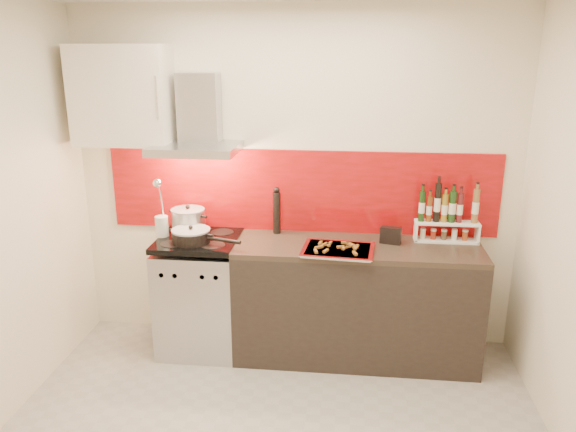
# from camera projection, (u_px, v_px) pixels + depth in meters

# --- Properties ---
(back_wall) EXTENTS (3.40, 0.02, 2.60)m
(back_wall) POSITION_uv_depth(u_px,v_px,m) (294.00, 181.00, 4.33)
(back_wall) COLOR silver
(back_wall) RESTS_ON ground
(backsplash) EXTENTS (3.00, 0.02, 0.64)m
(backsplash) POSITION_uv_depth(u_px,v_px,m) (301.00, 191.00, 4.33)
(backsplash) COLOR maroon
(backsplash) RESTS_ON back_wall
(range_stove) EXTENTS (0.60, 0.60, 0.91)m
(range_stove) POSITION_uv_depth(u_px,v_px,m) (201.00, 295.00, 4.36)
(range_stove) COLOR #B7B7BA
(range_stove) RESTS_ON ground
(counter) EXTENTS (1.80, 0.60, 0.90)m
(counter) POSITION_uv_depth(u_px,v_px,m) (356.00, 301.00, 4.23)
(counter) COLOR black
(counter) RESTS_ON ground
(range_hood) EXTENTS (0.62, 0.50, 0.61)m
(range_hood) POSITION_uv_depth(u_px,v_px,m) (198.00, 125.00, 4.12)
(range_hood) COLOR #B7B7BA
(range_hood) RESTS_ON back_wall
(upper_cabinet) EXTENTS (0.70, 0.35, 0.72)m
(upper_cabinet) POSITION_uv_depth(u_px,v_px,m) (123.00, 95.00, 4.10)
(upper_cabinet) COLOR silver
(upper_cabinet) RESTS_ON back_wall
(stock_pot) EXTENTS (0.26, 0.26, 0.22)m
(stock_pot) POSITION_uv_depth(u_px,v_px,m) (188.00, 221.00, 4.32)
(stock_pot) COLOR #B7B7BA
(stock_pot) RESTS_ON range_stove
(saute_pan) EXTENTS (0.54, 0.28, 0.13)m
(saute_pan) POSITION_uv_depth(u_px,v_px,m) (192.00, 236.00, 4.12)
(saute_pan) COLOR black
(saute_pan) RESTS_ON range_stove
(utensil_jar) EXTENTS (0.10, 0.15, 0.47)m
(utensil_jar) POSITION_uv_depth(u_px,v_px,m) (161.00, 220.00, 4.22)
(utensil_jar) COLOR silver
(utensil_jar) RESTS_ON range_stove
(pepper_mill) EXTENTS (0.06, 0.06, 0.37)m
(pepper_mill) POSITION_uv_depth(u_px,v_px,m) (277.00, 211.00, 4.31)
(pepper_mill) COLOR black
(pepper_mill) RESTS_ON counter
(step_shelf) EXTENTS (0.47, 0.13, 0.44)m
(step_shelf) POSITION_uv_depth(u_px,v_px,m) (447.00, 218.00, 4.13)
(step_shelf) COLOR white
(step_shelf) RESTS_ON counter
(caddy_box) EXTENTS (0.16, 0.10, 0.13)m
(caddy_box) POSITION_uv_depth(u_px,v_px,m) (391.00, 236.00, 4.12)
(caddy_box) COLOR black
(caddy_box) RESTS_ON counter
(baking_tray) EXTENTS (0.53, 0.43, 0.03)m
(baking_tray) POSITION_uv_depth(u_px,v_px,m) (338.00, 250.00, 3.96)
(baking_tray) COLOR silver
(baking_tray) RESTS_ON counter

